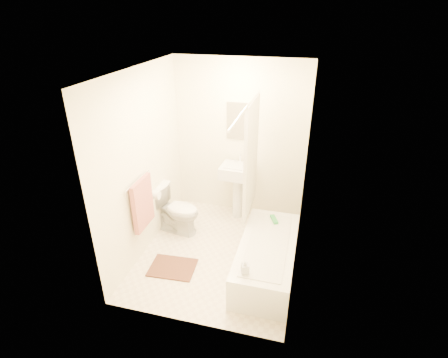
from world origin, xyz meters
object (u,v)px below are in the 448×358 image
(sink, at_px, (238,190))
(toilet, at_px, (176,210))
(bathtub, at_px, (267,257))
(bath_mat, at_px, (173,267))
(soap_bottle, at_px, (245,267))

(sink, bearing_deg, toilet, -140.23)
(toilet, relative_size, sink, 0.74)
(bathtub, distance_m, bath_mat, 1.21)
(bathtub, xyz_separation_m, bath_mat, (-1.16, -0.25, -0.20))
(toilet, bearing_deg, bath_mat, -152.90)
(sink, bearing_deg, soap_bottle, -71.67)
(soap_bottle, bearing_deg, sink, 105.32)
(bathtub, bearing_deg, soap_bottle, -105.66)
(toilet, xyz_separation_m, bathtub, (1.42, -0.57, -0.14))
(toilet, height_order, sink, sink)
(bathtub, height_order, soap_bottle, soap_bottle)
(soap_bottle, bearing_deg, toilet, 137.46)
(bathtub, height_order, bath_mat, bathtub)
(toilet, relative_size, bathtub, 0.47)
(sink, distance_m, bath_mat, 1.57)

